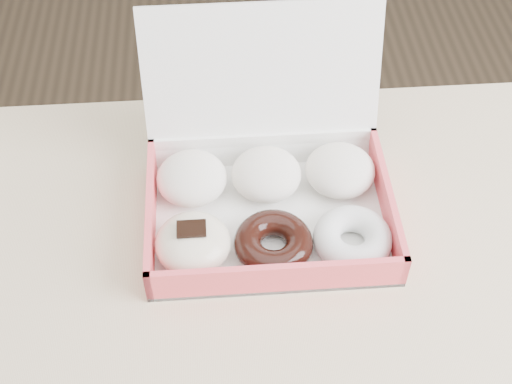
{
  "coord_description": "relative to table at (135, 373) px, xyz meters",
  "views": [
    {
      "loc": [
        0.11,
        -0.41,
        1.45
      ],
      "look_at": [
        0.15,
        0.14,
        0.83
      ],
      "focal_mm": 50.0,
      "sensor_mm": 36.0,
      "label": 1
    }
  ],
  "objects": [
    {
      "name": "table",
      "position": [
        0.0,
        0.0,
        0.0
      ],
      "size": [
        1.2,
        0.8,
        0.75
      ],
      "color": "tan",
      "rests_on": "ground"
    },
    {
      "name": "donut_box",
      "position": [
        0.17,
        0.17,
        0.11
      ],
      "size": [
        0.3,
        0.27,
        0.22
      ],
      "rotation": [
        0.0,
        0.0,
        -0.0
      ],
      "color": "white",
      "rests_on": "table"
    }
  ]
}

